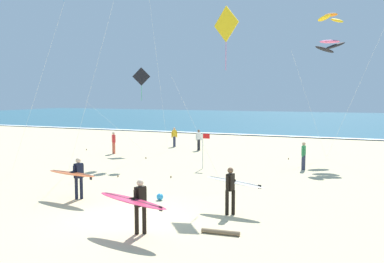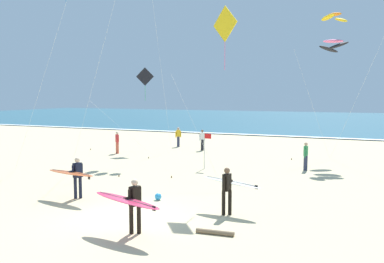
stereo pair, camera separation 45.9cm
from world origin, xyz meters
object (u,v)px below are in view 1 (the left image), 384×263
object	(u,v)px
surfer_lead	(136,202)
bystander_green_top	(304,156)
lifeguard_flag	(204,147)
bystander_red_top	(114,143)
surfer_third	(75,175)
beach_ball	(160,197)
surfer_trailing	(232,185)
kite_arc_rose_high	(330,46)
kite_diamond_golden_far	(225,29)
kite_arc_amber_mid	(331,18)
bystander_white_top	(199,140)
kite_diamond_charcoal_low	(140,79)
driftwood_log	(221,232)
bystander_yellow_top	(174,137)

from	to	relation	value
surfer_lead	bystander_green_top	distance (m)	13.59
lifeguard_flag	bystander_red_top	bearing A→B (deg)	158.94
surfer_third	beach_ball	world-z (taller)	surfer_third
bystander_green_top	lifeguard_flag	xyz separation A→B (m)	(-5.34, -1.90, 0.45)
surfer_trailing	kite_arc_rose_high	bearing A→B (deg)	81.88
kite_diamond_golden_far	kite_arc_rose_high	xyz separation A→B (m)	(3.32, 11.33, 0.34)
lifeguard_flag	kite_diamond_golden_far	bearing A→B (deg)	-60.14
surfer_third	beach_ball	size ratio (longest dim) A/B	9.31
kite_arc_amber_mid	bystander_white_top	xyz separation A→B (m)	(-9.40, 0.52, -8.37)
surfer_lead	kite_diamond_charcoal_low	size ratio (longest dim) A/B	0.42
kite_diamond_golden_far	beach_ball	distance (m)	7.51
driftwood_log	kite_arc_amber_mid	bearing A→B (deg)	84.23
bystander_red_top	surfer_trailing	bearing A→B (deg)	-41.97
surfer_third	beach_ball	bearing A→B (deg)	22.18
kite_arc_amber_mid	lifeguard_flag	size ratio (longest dim) A/B	4.52
surfer_lead	kite_diamond_charcoal_low	distance (m)	19.43
kite_diamond_charcoal_low	driftwood_log	distance (m)	20.02
kite_diamond_charcoal_low	beach_ball	xyz separation A→B (m)	(8.02, -12.46, -5.29)
kite_arc_amber_mid	lifeguard_flag	world-z (taller)	kite_arc_amber_mid
beach_ball	bystander_yellow_top	bearing A→B (deg)	113.24
kite_arc_rose_high	beach_ball	bearing A→B (deg)	-111.28
surfer_trailing	bystander_white_top	size ratio (longest dim) A/B	1.47
surfer_third	bystander_white_top	size ratio (longest dim) A/B	1.64
bystander_white_top	bystander_yellow_top	size ratio (longest dim) A/B	1.00
bystander_green_top	beach_ball	world-z (taller)	bystander_green_top
bystander_yellow_top	driftwood_log	distance (m)	21.34
bystander_red_top	bystander_green_top	bearing A→B (deg)	-5.24
kite_diamond_golden_far	beach_ball	xyz separation A→B (m)	(-1.97, -2.25, -6.89)
kite_diamond_golden_far	bystander_red_top	distance (m)	15.09
kite_arc_amber_mid	bystander_yellow_top	size ratio (longest dim) A/B	5.96
surfer_lead	bystander_white_top	xyz separation A→B (m)	(-5.38, 18.49, -0.24)
kite_arc_amber_mid	kite_diamond_golden_far	xyz separation A→B (m)	(-3.33, -11.69, -2.14)
surfer_trailing	bystander_green_top	world-z (taller)	surfer_trailing
bystander_white_top	driftwood_log	size ratio (longest dim) A/B	1.33
kite_diamond_golden_far	bystander_white_top	distance (m)	14.99
surfer_lead	kite_diamond_golden_far	distance (m)	8.70
kite_diamond_golden_far	lifeguard_flag	size ratio (longest dim) A/B	3.79
surfer_lead	driftwood_log	distance (m)	2.74
kite_arc_amber_mid	bystander_yellow_top	bearing A→B (deg)	171.63
kite_diamond_golden_far	bystander_yellow_top	bearing A→B (deg)	122.92
surfer_lead	driftwood_log	bearing A→B (deg)	25.16
kite_arc_rose_high	lifeguard_flag	distance (m)	10.75
bystander_yellow_top	beach_ball	world-z (taller)	bystander_yellow_top
surfer_lead	bystander_green_top	bearing A→B (deg)	76.65
surfer_third	kite_arc_rose_high	world-z (taller)	kite_arc_rose_high
surfer_lead	bystander_white_top	bearing A→B (deg)	106.22
lifeguard_flag	driftwood_log	bearing A→B (deg)	-66.17
bystander_green_top	kite_arc_amber_mid	bearing A→B (deg)	79.45
surfer_trailing	bystander_red_top	distance (m)	16.59
bystander_yellow_top	lifeguard_flag	distance (m)	10.26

